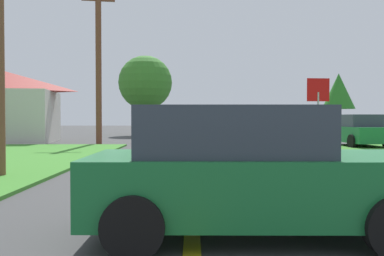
# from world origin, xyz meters

# --- Properties ---
(ground_plane) EXTENTS (120.00, 120.00, 0.00)m
(ground_plane) POSITION_xyz_m (0.00, 0.00, 0.00)
(ground_plane) COLOR #414141
(lane_stripe_center) EXTENTS (0.20, 14.00, 0.01)m
(lane_stripe_center) POSITION_xyz_m (0.00, -8.00, 0.01)
(lane_stripe_center) COLOR yellow
(lane_stripe_center) RESTS_ON ground
(stop_sign) EXTENTS (0.80, 0.11, 2.83)m
(stop_sign) POSITION_xyz_m (4.37, -1.44, 2.01)
(stop_sign) COLOR #9EA0A8
(stop_sign) RESTS_ON ground
(car_on_crossroad) EXTENTS (2.28, 4.71, 1.62)m
(car_on_crossroad) POSITION_xyz_m (8.25, 5.33, 0.81)
(car_on_crossroad) COLOR #196B33
(car_on_crossroad) RESTS_ON ground
(car_approaching_junction) EXTENTS (4.22, 2.33, 1.62)m
(car_approaching_junction) POSITION_xyz_m (-0.30, 10.48, 0.81)
(car_approaching_junction) COLOR white
(car_approaching_junction) RESTS_ON ground
(car_behind_on_main_road) EXTENTS (4.04, 2.01, 1.62)m
(car_behind_on_main_road) POSITION_xyz_m (0.68, -11.02, 0.80)
(car_behind_on_main_road) COLOR #196B33
(car_behind_on_main_road) RESTS_ON ground
(utility_pole_mid) EXTENTS (1.79, 0.44, 8.59)m
(utility_pole_mid) POSITION_xyz_m (-5.13, 7.30, 4.40)
(utility_pole_mid) COLOR brown
(utility_pole_mid) RESTS_ON ground
(oak_tree_left) EXTENTS (4.42, 4.42, 6.55)m
(oak_tree_left) POSITION_xyz_m (-3.86, 19.12, 4.33)
(oak_tree_left) COLOR brown
(oak_tree_left) RESTS_ON ground
(pine_tree_center) EXTENTS (2.44, 2.44, 4.81)m
(pine_tree_center) POSITION_xyz_m (11.11, 16.24, 3.40)
(pine_tree_center) COLOR brown
(pine_tree_center) RESTS_ON ground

